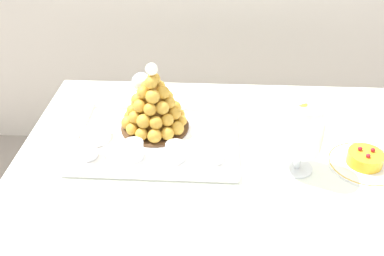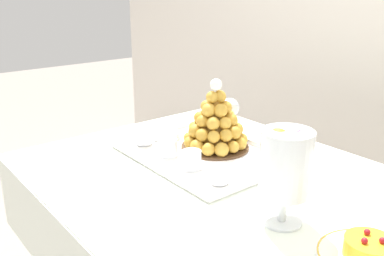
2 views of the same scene
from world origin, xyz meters
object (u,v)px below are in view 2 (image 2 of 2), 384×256
dessert_cup_mid_right (219,175)px  macaron_goblet (286,165)px  serving_tray (202,155)px  dessert_cup_centre (192,160)px  creme_brulee_ramekin (166,135)px  wine_glass (230,109)px  croquembouche (215,124)px  dessert_cup_left (144,137)px  dessert_cup_mid_left (168,148)px  fruit_tart_plate (369,253)px

dessert_cup_mid_right → macaron_goblet: (0.24, -0.02, 0.12)m
serving_tray → dessert_cup_centre: size_ratio=8.80×
creme_brulee_ramekin → wine_glass: wine_glass is taller
croquembouche → dessert_cup_left: bearing=-137.6°
dessert_cup_left → serving_tray: bearing=26.4°
dessert_cup_centre → croquembouche: bearing=116.6°
croquembouche → dessert_cup_left: croquembouche is taller
dessert_cup_mid_left → wine_glass: 0.30m
fruit_tart_plate → macaron_goblet: bearing=-171.9°
serving_tray → croquembouche: 0.12m
fruit_tart_plate → dessert_cup_centre: bearing=-178.5°
wine_glass → dessert_cup_centre: bearing=-63.6°
macaron_goblet → serving_tray: bearing=165.3°
dessert_cup_mid_right → fruit_tart_plate: dessert_cup_mid_right is taller
dessert_cup_centre → dessert_cup_mid_left: bearing=178.3°
dessert_cup_mid_right → macaron_goblet: size_ratio=0.21×
croquembouche → dessert_cup_mid_left: 0.18m
dessert_cup_mid_right → dessert_cup_left: bearing=-179.9°
dessert_cup_mid_right → creme_brulee_ramekin: 0.41m
croquembouche → dessert_cup_centre: (0.09, -0.17, -0.06)m
dessert_cup_centre → wine_glass: bearing=116.4°
dessert_cup_mid_left → macaron_goblet: 0.51m
creme_brulee_ramekin → macaron_goblet: 0.66m
creme_brulee_ramekin → dessert_cup_centre: bearing=-19.8°
dessert_cup_centre → fruit_tart_plate: size_ratio=0.28×
dessert_cup_mid_left → wine_glass: size_ratio=0.42×
serving_tray → macaron_goblet: bearing=-14.7°
serving_tray → croquembouche: croquembouche is taller
serving_tray → dessert_cup_left: 0.23m
dessert_cup_left → creme_brulee_ramekin: dessert_cup_left is taller
serving_tray → dessert_cup_left: dessert_cup_left is taller
dessert_cup_left → dessert_cup_centre: 0.27m
dessert_cup_left → dessert_cup_mid_left: size_ratio=0.89×
dessert_cup_left → croquembouche: bearing=42.4°
croquembouche → dessert_cup_left: size_ratio=4.25×
croquembouche → dessert_cup_mid_right: bearing=-38.9°
creme_brulee_ramekin → wine_glass: bearing=56.7°
macaron_goblet → dessert_cup_centre: bearing=177.7°
croquembouche → creme_brulee_ramekin: size_ratio=2.39×
dessert_cup_mid_right → fruit_tart_plate: (0.45, 0.01, -0.02)m
serving_tray → fruit_tart_plate: 0.66m
dessert_cup_left → macaron_goblet: macaron_goblet is taller
serving_tray → creme_brulee_ramekin: creme_brulee_ramekin is taller
croquembouche → macaron_goblet: (0.45, -0.19, 0.05)m
serving_tray → dessert_cup_mid_right: (0.20, -0.10, 0.03)m
dessert_cup_left → creme_brulee_ramekin: size_ratio=0.56×
serving_tray → croquembouche: (-0.01, 0.07, 0.09)m
dessert_cup_mid_right → creme_brulee_ramekin: bearing=166.4°
dessert_cup_mid_left → dessert_cup_centre: dessert_cup_centre is taller
dessert_cup_mid_left → fruit_tart_plate: size_ratio=0.29×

